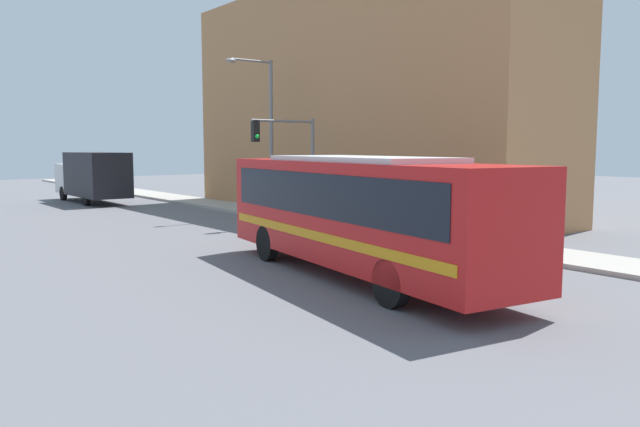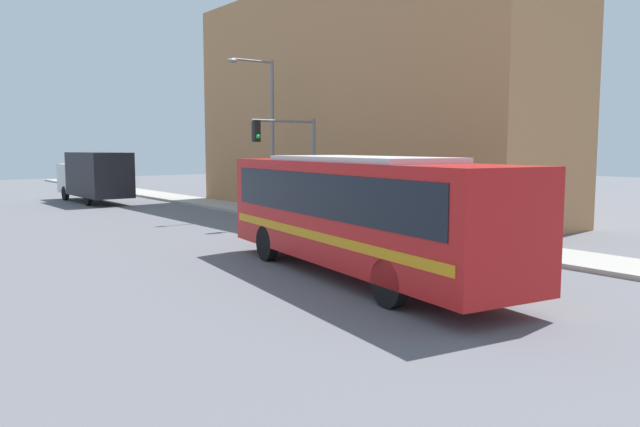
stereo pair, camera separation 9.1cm
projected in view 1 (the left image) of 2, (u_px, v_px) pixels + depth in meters
name	position (u px, v px, depth m)	size (l,w,h in m)	color
ground_plane	(378.00, 272.00, 17.22)	(120.00, 120.00, 0.00)	slate
sidewalk	(218.00, 205.00, 36.47)	(2.50, 70.00, 0.14)	#A8A399
building_facade	(357.00, 99.00, 32.54)	(6.00, 23.09, 11.82)	#B27A4C
city_bus	(359.00, 207.00, 16.35)	(4.08, 11.19, 3.19)	red
delivery_truck	(92.00, 175.00, 38.62)	(2.37, 8.06, 3.11)	black
fire_hydrant	(387.00, 223.00, 24.21)	(0.27, 0.36, 0.73)	gold
traffic_light_pole	(291.00, 150.00, 27.22)	(3.28, 0.35, 4.55)	slate
parking_meter	(302.00, 200.00, 28.62)	(0.14, 0.14, 1.31)	slate
street_lamp	(266.00, 124.00, 30.48)	(2.57, 0.28, 7.49)	slate
pedestrian_near_corner	(421.00, 211.00, 24.31)	(0.34, 0.34, 1.57)	slate
pedestrian_mid_block	(271.00, 196.00, 31.76)	(0.34, 0.34, 1.62)	slate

